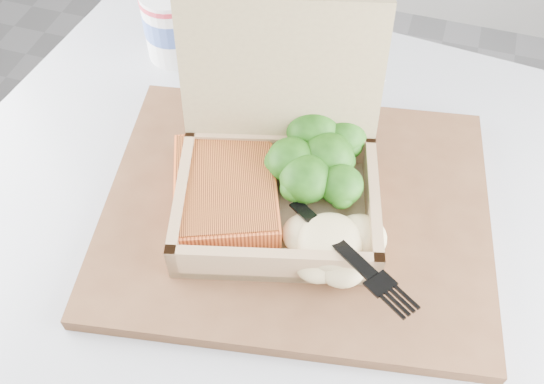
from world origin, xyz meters
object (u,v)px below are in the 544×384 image
(cafe_table, at_px, (264,315))
(serving_tray, at_px, (296,211))
(takeout_container, at_px, (279,165))
(paper_cup, at_px, (172,22))

(cafe_table, bearing_deg, serving_tray, 51.85)
(serving_tray, bearing_deg, cafe_table, -128.15)
(cafe_table, height_order, takeout_container, takeout_container)
(serving_tray, relative_size, takeout_container, 1.66)
(takeout_container, relative_size, paper_cup, 2.58)
(takeout_container, xyz_separation_m, paper_cup, (-0.20, 0.19, -0.01))
(cafe_table, xyz_separation_m, paper_cup, (-0.19, 0.24, 0.23))
(serving_tray, distance_m, takeout_container, 0.06)
(cafe_table, relative_size, paper_cup, 8.90)
(serving_tray, distance_m, paper_cup, 0.30)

